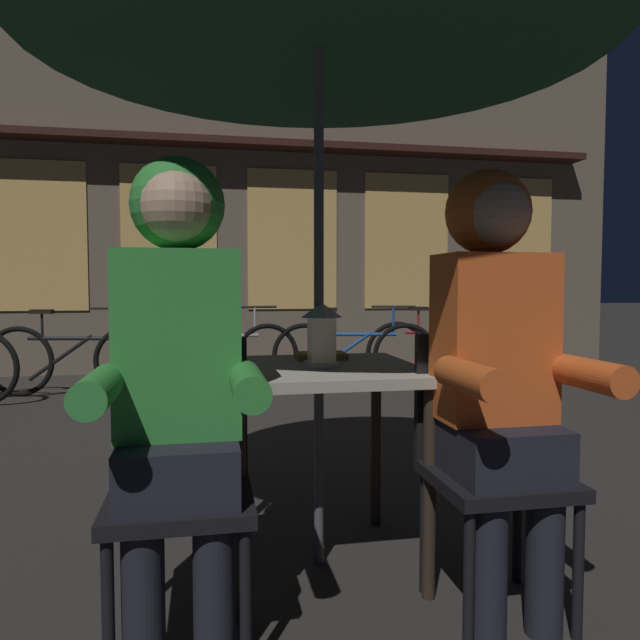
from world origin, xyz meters
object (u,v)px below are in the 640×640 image
at_px(lantern, 322,333).
at_px(bicycle_fourth, 355,354).
at_px(person_right_hooded, 497,345).
at_px(bicycle_third, 216,357).
at_px(person_left_hooded, 178,352).
at_px(book, 321,356).
at_px(cafe_table, 319,393).
at_px(chair_right, 487,454).
at_px(chair_left, 181,472).
at_px(bicycle_fifth, 444,351).
at_px(bicycle_second, 73,360).

height_order(lantern, bicycle_fourth, lantern).
relative_size(person_right_hooded, bicycle_third, 0.84).
xyz_separation_m(lantern, person_left_hooded, (-0.49, -0.41, -0.01)).
height_order(bicycle_third, book, bicycle_third).
bearing_deg(bicycle_third, bicycle_fourth, -0.82).
bearing_deg(book, person_left_hooded, -128.45).
bearing_deg(bicycle_third, cafe_table, -85.09).
xyz_separation_m(chair_right, person_left_hooded, (-0.96, -0.06, 0.36)).
relative_size(chair_left, bicycle_third, 0.52).
bearing_deg(bicycle_fifth, chair_right, -111.20).
bearing_deg(bicycle_third, chair_right, -78.85).
height_order(bicycle_second, bicycle_third, same).
height_order(bicycle_fourth, book, bicycle_fourth).
bearing_deg(person_left_hooded, lantern, 40.29).
relative_size(bicycle_fourth, book, 8.30).
bearing_deg(bicycle_second, person_right_hooded, -62.97).
bearing_deg(bicycle_third, lantern, -84.98).
relative_size(lantern, chair_left, 0.27).
distance_m(bicycle_fourth, book, 3.62).
bearing_deg(book, cafe_table, -101.18).
distance_m(chair_right, person_left_hooded, 1.03).
xyz_separation_m(cafe_table, lantern, (0.01, -0.01, 0.22)).
relative_size(chair_right, book, 4.35).
relative_size(cafe_table, bicycle_third, 0.44).
bearing_deg(cafe_table, bicycle_fourth, 73.67).
height_order(person_left_hooded, person_right_hooded, same).
distance_m(person_right_hooded, book, 0.77).
height_order(person_left_hooded, bicycle_fourth, person_left_hooded).
height_order(chair_left, bicycle_third, chair_left).
relative_size(person_right_hooded, bicycle_second, 0.84).
bearing_deg(person_left_hooded, chair_left, 90.00).
xyz_separation_m(chair_right, bicycle_fourth, (0.59, 4.01, -0.14)).
distance_m(lantern, bicycle_second, 4.08).
relative_size(lantern, person_right_hooded, 0.17).
bearing_deg(chair_right, chair_left, 180.00).
xyz_separation_m(chair_left, chair_right, (0.96, 0.00, 0.00)).
distance_m(bicycle_third, bicycle_fourth, 1.38).
bearing_deg(cafe_table, book, 77.21).
bearing_deg(chair_right, person_right_hooded, -90.00).
relative_size(lantern, bicycle_second, 0.14).
xyz_separation_m(chair_left, person_right_hooded, (0.96, -0.06, 0.36)).
xyz_separation_m(person_right_hooded, bicycle_second, (-2.10, 4.12, -0.50)).
bearing_deg(cafe_table, person_left_hooded, -138.43).
bearing_deg(person_right_hooded, bicycle_second, 117.03).
bearing_deg(bicycle_fourth, chair_right, -98.33).
relative_size(cafe_table, bicycle_fifth, 0.44).
relative_size(cafe_table, bicycle_fourth, 0.45).
distance_m(bicycle_third, bicycle_fifth, 2.39).
height_order(lantern, chair_right, lantern).
xyz_separation_m(cafe_table, person_left_hooded, (-0.48, -0.43, 0.21)).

